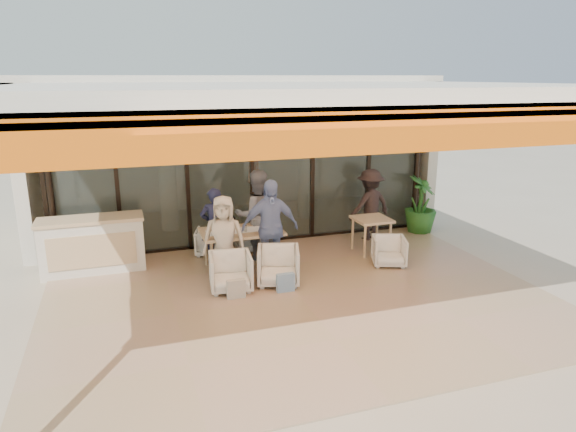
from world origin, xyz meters
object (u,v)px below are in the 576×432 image
object	(u,v)px
dining_table	(241,233)
side_table	(372,223)
diner_navy	(215,226)
side_chair	(389,250)
chair_near_left	(231,270)
standing_woman	(370,205)
chair_near_right	(278,264)
diner_periwinkle	(270,228)
potted_palm	(421,205)
diner_grey	(257,215)
host_counter	(93,244)
chair_far_left	(211,240)
chair_far_right	(251,234)
diner_cream	(224,238)

from	to	relation	value
dining_table	side_table	xyz separation A→B (m)	(2.70, 0.00, -0.05)
diner_navy	side_chair	size ratio (longest dim) A/B	2.39
chair_near_left	standing_woman	xyz separation A→B (m)	(3.50, 1.80, 0.44)
chair_near_right	side_table	distance (m)	2.49
diner_periwinkle	potted_palm	distance (m)	4.26
diner_grey	side_chair	world-z (taller)	diner_grey
chair_near_right	host_counter	bearing A→B (deg)	169.00
chair_far_left	chair_near_right	bearing A→B (deg)	130.90
diner_navy	dining_table	bearing A→B (deg)	133.84
chair_far_right	side_chair	xyz separation A→B (m)	(2.28, -1.69, -0.04)
host_counter	dining_table	world-z (taller)	host_counter
host_counter	diner_navy	bearing A→B (deg)	-5.79
dining_table	side_table	bearing A→B (deg)	0.05
host_counter	chair_far_right	world-z (taller)	host_counter
chair_far_right	chair_far_left	bearing A→B (deg)	0.03
chair_far_right	side_chair	size ratio (longest dim) A/B	1.11
chair_far_left	standing_woman	bearing A→B (deg)	-164.61
diner_navy	diner_cream	size ratio (longest dim) A/B	0.97
chair_far_left	chair_near_right	world-z (taller)	chair_near_right
chair_near_left	chair_near_right	distance (m)	0.84
chair_near_left	diner_periwinkle	xyz separation A→B (m)	(0.84, 0.50, 0.53)
diner_navy	diner_periwinkle	xyz separation A→B (m)	(0.84, -0.90, 0.14)
chair_far_left	diner_periwinkle	world-z (taller)	diner_periwinkle
chair_near_left	diner_grey	xyz separation A→B (m)	(0.84, 1.40, 0.53)
diner_navy	side_chair	distance (m)	3.36
chair_far_left	side_chair	xyz separation A→B (m)	(3.12, -1.69, 0.01)
dining_table	diner_grey	size ratio (longest dim) A/B	0.84
potted_palm	diner_navy	bearing A→B (deg)	-173.99
dining_table	side_table	world-z (taller)	dining_table
host_counter	diner_periwinkle	world-z (taller)	diner_periwinkle
chair_near_left	diner_grey	size ratio (longest dim) A/B	0.40
chair_near_right	chair_near_left	bearing A→B (deg)	-163.01
standing_woman	diner_periwinkle	bearing A→B (deg)	13.63
side_chair	potted_palm	world-z (taller)	potted_palm
chair_far_left	chair_near_left	size ratio (longest dim) A/B	0.85
chair_near_left	diner_periwinkle	world-z (taller)	diner_periwinkle
chair_near_left	potted_palm	size ratio (longest dim) A/B	0.54
chair_near_right	diner_cream	bearing A→B (deg)	166.23
chair_far_right	diner_periwinkle	world-z (taller)	diner_periwinkle
side_table	side_chair	world-z (taller)	side_table
chair_far_right	side_table	world-z (taller)	side_table
chair_far_left	diner_navy	distance (m)	0.67
host_counter	side_table	size ratio (longest dim) A/B	2.48
host_counter	side_table	distance (m)	5.38
host_counter	side_table	xyz separation A→B (m)	(5.33, -0.67, 0.11)
chair_near_right	side_chair	distance (m)	2.29
dining_table	side_chair	distance (m)	2.83
chair_far_left	chair_near_left	bearing A→B (deg)	107.05
chair_near_left	standing_woman	size ratio (longest dim) A/B	0.45
diner_periwinkle	side_chair	xyz separation A→B (m)	(2.28, -0.29, -0.57)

